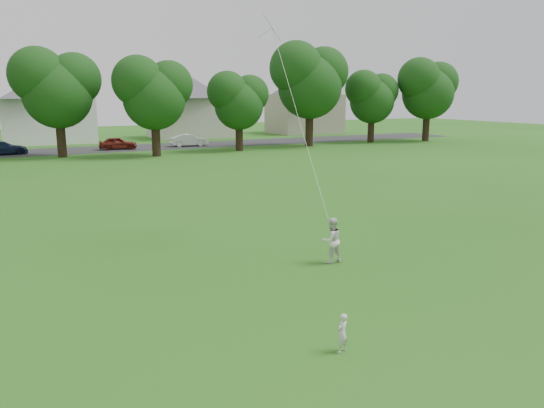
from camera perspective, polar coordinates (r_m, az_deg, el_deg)
ground at (r=12.30m, az=-0.43°, el=-12.77°), size 160.00×160.00×0.00m
street at (r=52.47m, az=-21.84°, el=5.30°), size 90.00×7.00×0.01m
toddler at (r=11.02m, az=7.56°, el=-13.58°), size 0.35×0.29×0.82m
older_boy at (r=16.37m, az=6.40°, el=-3.91°), size 0.71×0.56×1.42m
kite at (r=17.24m, az=3.06°, el=8.59°), size 1.07×2.40×7.22m
tree_row at (r=46.10m, az=-20.28°, el=12.43°), size 78.55×8.62×11.17m
house_row at (r=62.17m, az=-23.30°, el=10.38°), size 77.01×13.42×9.44m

